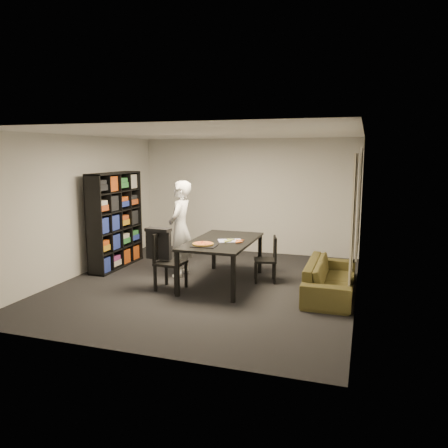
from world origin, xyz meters
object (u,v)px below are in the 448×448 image
(chair_right, at_px, (270,256))
(person, at_px, (180,229))
(dining_table, at_px, (222,244))
(chair_left, at_px, (166,257))
(pepperoni_pizza, at_px, (203,244))
(sofa, at_px, (330,278))
(bookshelf, at_px, (116,220))
(baking_tray, at_px, (204,246))

(chair_right, bearing_deg, person, -101.69)
(dining_table, height_order, chair_left, chair_left)
(chair_left, height_order, chair_right, chair_left)
(person, relative_size, pepperoni_pizza, 5.08)
(dining_table, xyz_separation_m, sofa, (1.86, -0.02, -0.44))
(dining_table, xyz_separation_m, chair_right, (0.76, 0.38, -0.24))
(bookshelf, height_order, chair_left, bookshelf)
(dining_table, relative_size, chair_left, 1.95)
(pepperoni_pizza, distance_m, sofa, 2.14)
(pepperoni_pizza, bearing_deg, chair_right, 43.86)
(chair_left, xyz_separation_m, sofa, (2.67, 0.56, -0.27))
(bookshelf, xyz_separation_m, chair_left, (1.58, -1.02, -0.40))
(chair_left, height_order, person, person)
(person, bearing_deg, chair_left, 2.06)
(pepperoni_pizza, bearing_deg, dining_table, 72.34)
(person, bearing_deg, sofa, 80.12)
(bookshelf, bearing_deg, dining_table, -10.61)
(person, height_order, baking_tray, person)
(chair_right, xyz_separation_m, pepperoni_pizza, (-0.93, -0.89, 0.34))
(baking_tray, bearing_deg, dining_table, 76.63)
(pepperoni_pizza, xyz_separation_m, sofa, (2.02, 0.49, -0.53))
(bookshelf, xyz_separation_m, baking_tray, (2.27, -0.99, -0.16))
(dining_table, bearing_deg, baking_tray, -103.37)
(bookshelf, relative_size, chair_right, 2.31)
(dining_table, height_order, baking_tray, baking_tray)
(sofa, bearing_deg, chair_right, 70.09)
(bookshelf, height_order, chair_right, bookshelf)
(dining_table, bearing_deg, pepperoni_pizza, -107.66)
(chair_right, distance_m, pepperoni_pizza, 1.33)
(baking_tray, height_order, sofa, baking_tray)
(dining_table, distance_m, baking_tray, 0.56)
(sofa, bearing_deg, chair_left, 101.80)
(chair_left, xyz_separation_m, person, (-0.09, 0.84, 0.34))
(dining_table, relative_size, person, 1.05)
(baking_tray, relative_size, pepperoni_pizza, 1.14)
(chair_right, relative_size, person, 0.46)
(dining_table, distance_m, chair_left, 1.01)
(bookshelf, bearing_deg, chair_left, -32.93)
(baking_tray, height_order, pepperoni_pizza, pepperoni_pizza)
(dining_table, bearing_deg, chair_left, -144.76)
(dining_table, relative_size, sofa, 1.00)
(bookshelf, xyz_separation_m, pepperoni_pizza, (2.23, -0.96, -0.14))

